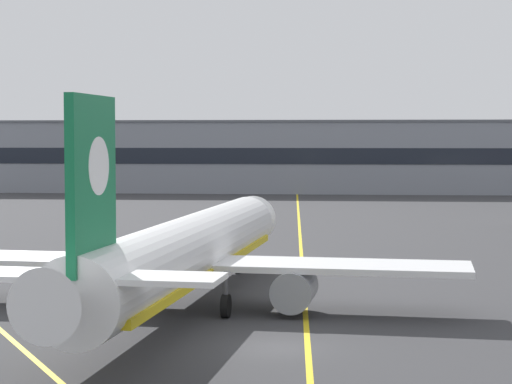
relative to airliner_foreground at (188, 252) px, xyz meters
The scene contains 6 objects.
ground_plane 11.43m from the airliner_foreground, 58.07° to the right, with size 400.00×400.00×0.00m, color #353538.
taxiway_centreline 21.78m from the airliner_foreground, 74.42° to the left, with size 0.30×180.00×0.01m, color yellow.
taxiway_lead_in_stripe 11.48m from the airliner_foreground, 138.51° to the right, with size 0.30×60.00×0.01m, color yellow.
airliner_foreground is the anchor object (origin of this frame).
safety_cone_by_nose_gear 16.07m from the airliner_foreground, 85.54° to the left, with size 0.44×0.44×0.55m.
terminal_building 115.83m from the airliner_foreground, 83.56° to the left, with size 138.03×12.40×12.94m.
Camera 1 is at (2.65, -43.37, 9.94)m, focal length 65.46 mm.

